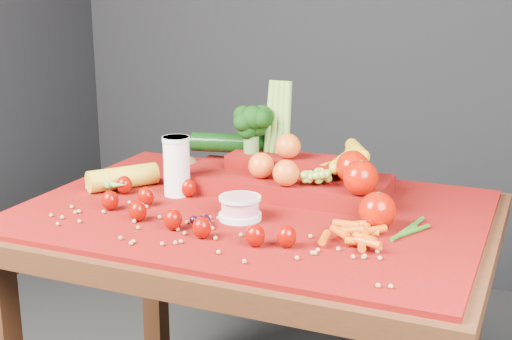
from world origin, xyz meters
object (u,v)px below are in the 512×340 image
at_px(table, 253,251).
at_px(milk_glass, 177,164).
at_px(yogurt_bowl, 240,207).
at_px(produce_mound, 293,170).

bearing_deg(table, milk_glass, 173.38).
bearing_deg(milk_glass, yogurt_bowl, -25.63).
bearing_deg(table, yogurt_bowl, -87.42).
xyz_separation_m(table, produce_mound, (0.04, 0.15, 0.17)).
bearing_deg(yogurt_bowl, produce_mound, 80.41).
bearing_deg(yogurt_bowl, table, 92.58).
height_order(table, produce_mound, produce_mound).
xyz_separation_m(milk_glass, produce_mound, (0.26, 0.13, -0.02)).
relative_size(table, yogurt_bowl, 11.42).
relative_size(table, milk_glass, 7.46).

